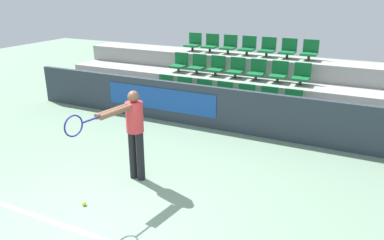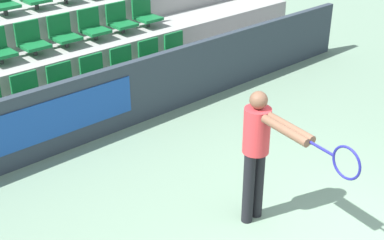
% 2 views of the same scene
% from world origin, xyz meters
% --- Properties ---
extents(barrier_wall, '(10.52, 0.14, 1.02)m').
position_xyz_m(barrier_wall, '(-0.03, 4.22, 0.51)').
color(barrier_wall, '#2D3842').
rests_on(barrier_wall, ground).
extents(bleacher_tier_front, '(10.12, 0.91, 0.46)m').
position_xyz_m(bleacher_tier_front, '(0.00, 4.75, 0.23)').
color(bleacher_tier_front, '#9E9E99').
rests_on(bleacher_tier_front, ground).
extents(bleacher_tier_middle, '(10.12, 0.91, 0.91)m').
position_xyz_m(bleacher_tier_middle, '(0.00, 5.66, 0.46)').
color(bleacher_tier_middle, '#9E9E99').
rests_on(bleacher_tier_middle, ground).
extents(bleacher_tier_back, '(10.12, 0.91, 1.37)m').
position_xyz_m(bleacher_tier_back, '(0.00, 6.57, 0.68)').
color(bleacher_tier_back, '#9E9E99').
rests_on(bleacher_tier_back, ground).
extents(stadium_chair_1, '(0.41, 0.43, 0.51)m').
position_xyz_m(stadium_chair_1, '(-1.13, 4.87, 0.68)').
color(stadium_chair_1, '#333333').
rests_on(stadium_chair_1, bleacher_tier_front).
extents(stadium_chair_2, '(0.41, 0.43, 0.51)m').
position_xyz_m(stadium_chair_2, '(-0.56, 4.87, 0.68)').
color(stadium_chair_2, '#333333').
rests_on(stadium_chair_2, bleacher_tier_front).
extents(stadium_chair_3, '(0.41, 0.43, 0.51)m').
position_xyz_m(stadium_chair_3, '(0.00, 4.87, 0.68)').
color(stadium_chair_3, '#333333').
rests_on(stadium_chair_3, bleacher_tier_front).
extents(stadium_chair_4, '(0.41, 0.43, 0.51)m').
position_xyz_m(stadium_chair_4, '(0.56, 4.87, 0.68)').
color(stadium_chair_4, '#333333').
rests_on(stadium_chair_4, bleacher_tier_front).
extents(stadium_chair_5, '(0.41, 0.43, 0.51)m').
position_xyz_m(stadium_chair_5, '(1.13, 4.87, 0.68)').
color(stadium_chair_5, '#333333').
rests_on(stadium_chair_5, bleacher_tier_front).
extents(stadium_chair_6, '(0.41, 0.43, 0.51)m').
position_xyz_m(stadium_chair_6, '(1.69, 4.87, 0.68)').
color(stadium_chair_6, '#333333').
rests_on(stadium_chair_6, bleacher_tier_front).
extents(stadium_chair_9, '(0.41, 0.43, 0.51)m').
position_xyz_m(stadium_chair_9, '(-0.56, 5.78, 1.14)').
color(stadium_chair_9, '#333333').
rests_on(stadium_chair_9, bleacher_tier_middle).
extents(stadium_chair_10, '(0.41, 0.43, 0.51)m').
position_xyz_m(stadium_chair_10, '(0.00, 5.78, 1.14)').
color(stadium_chair_10, '#333333').
rests_on(stadium_chair_10, bleacher_tier_middle).
extents(stadium_chair_11, '(0.41, 0.43, 0.51)m').
position_xyz_m(stadium_chair_11, '(0.56, 5.78, 1.14)').
color(stadium_chair_11, '#333333').
rests_on(stadium_chair_11, bleacher_tier_middle).
extents(stadium_chair_12, '(0.41, 0.43, 0.51)m').
position_xyz_m(stadium_chair_12, '(1.13, 5.78, 1.14)').
color(stadium_chair_12, '#333333').
rests_on(stadium_chair_12, bleacher_tier_middle).
extents(stadium_chair_13, '(0.41, 0.43, 0.51)m').
position_xyz_m(stadium_chair_13, '(1.69, 5.78, 1.14)').
color(stadium_chair_13, '#333333').
rests_on(stadium_chair_13, bleacher_tier_middle).
extents(stadium_chair_16, '(0.41, 0.43, 0.51)m').
position_xyz_m(stadium_chair_16, '(-0.56, 6.68, 1.59)').
color(stadium_chair_16, '#333333').
rests_on(stadium_chair_16, bleacher_tier_back).
extents(tennis_player, '(0.37, 1.51, 1.60)m').
position_xyz_m(tennis_player, '(-0.22, 1.27, 0.98)').
color(tennis_player, black).
rests_on(tennis_player, ground).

